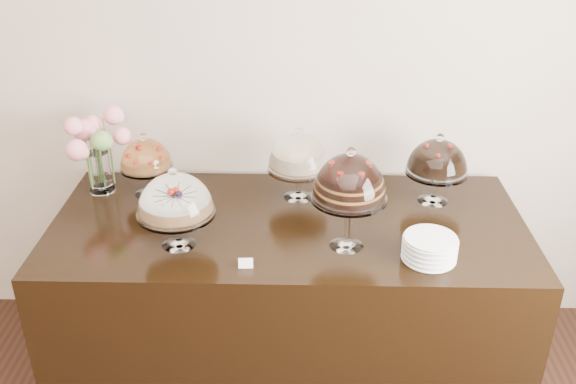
{
  "coord_description": "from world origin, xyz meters",
  "views": [
    {
      "loc": [
        0.32,
        -0.13,
        2.41
      ],
      "look_at": [
        0.26,
        2.4,
        1.08
      ],
      "focal_mm": 40.0,
      "sensor_mm": 36.0,
      "label": 1
    }
  ],
  "objects_px": {
    "cake_stand_sugar_sponge": "(175,199)",
    "plate_stack": "(430,248)",
    "cake_stand_fruit_tart": "(146,157)",
    "cake_stand_cheesecake": "(299,155)",
    "cake_stand_dark_choco": "(438,160)",
    "display_counter": "(288,299)",
    "cake_stand_choco_layer": "(350,181)",
    "flower_vase": "(95,144)"
  },
  "relations": [
    {
      "from": "cake_stand_sugar_sponge",
      "to": "cake_stand_cheesecake",
      "type": "height_order",
      "value": "same"
    },
    {
      "from": "display_counter",
      "to": "flower_vase",
      "type": "xyz_separation_m",
      "value": [
        -0.95,
        0.28,
        0.71
      ]
    },
    {
      "from": "cake_stand_choco_layer",
      "to": "cake_stand_fruit_tart",
      "type": "bearing_deg",
      "value": 154.26
    },
    {
      "from": "display_counter",
      "to": "cake_stand_fruit_tart",
      "type": "height_order",
      "value": "cake_stand_fruit_tart"
    },
    {
      "from": "cake_stand_cheesecake",
      "to": "display_counter",
      "type": "bearing_deg",
      "value": -100.15
    },
    {
      "from": "plate_stack",
      "to": "cake_stand_fruit_tart",
      "type": "bearing_deg",
      "value": 156.63
    },
    {
      "from": "cake_stand_dark_choco",
      "to": "flower_vase",
      "type": "bearing_deg",
      "value": 177.82
    },
    {
      "from": "display_counter",
      "to": "cake_stand_cheesecake",
      "type": "xyz_separation_m",
      "value": [
        0.04,
        0.25,
        0.68
      ]
    },
    {
      "from": "cake_stand_cheesecake",
      "to": "cake_stand_fruit_tart",
      "type": "distance_m",
      "value": 0.75
    },
    {
      "from": "cake_stand_cheesecake",
      "to": "cake_stand_dark_choco",
      "type": "xyz_separation_m",
      "value": [
        0.66,
        -0.03,
        -0.0
      ]
    },
    {
      "from": "display_counter",
      "to": "plate_stack",
      "type": "bearing_deg",
      "value": -26.61
    },
    {
      "from": "cake_stand_choco_layer",
      "to": "cake_stand_dark_choco",
      "type": "height_order",
      "value": "cake_stand_choco_layer"
    },
    {
      "from": "cake_stand_sugar_sponge",
      "to": "plate_stack",
      "type": "bearing_deg",
      "value": -4.74
    },
    {
      "from": "cake_stand_fruit_tart",
      "to": "flower_vase",
      "type": "xyz_separation_m",
      "value": [
        -0.25,
        0.02,
        0.06
      ]
    },
    {
      "from": "cake_stand_sugar_sponge",
      "to": "plate_stack",
      "type": "relative_size",
      "value": 1.65
    },
    {
      "from": "cake_stand_cheesecake",
      "to": "plate_stack",
      "type": "height_order",
      "value": "cake_stand_cheesecake"
    },
    {
      "from": "flower_vase",
      "to": "plate_stack",
      "type": "xyz_separation_m",
      "value": [
        1.55,
        -0.58,
        -0.21
      ]
    },
    {
      "from": "cake_stand_cheesecake",
      "to": "flower_vase",
      "type": "xyz_separation_m",
      "value": [
        -1.0,
        0.04,
        0.03
      ]
    },
    {
      "from": "cake_stand_cheesecake",
      "to": "cake_stand_dark_choco",
      "type": "bearing_deg",
      "value": -2.2
    },
    {
      "from": "cake_stand_sugar_sponge",
      "to": "cake_stand_dark_choco",
      "type": "bearing_deg",
      "value": 20.05
    },
    {
      "from": "cake_stand_sugar_sponge",
      "to": "flower_vase",
      "type": "relative_size",
      "value": 0.88
    },
    {
      "from": "cake_stand_fruit_tart",
      "to": "plate_stack",
      "type": "distance_m",
      "value": 1.43
    },
    {
      "from": "display_counter",
      "to": "cake_stand_sugar_sponge",
      "type": "distance_m",
      "value": 0.85
    },
    {
      "from": "flower_vase",
      "to": "cake_stand_sugar_sponge",
      "type": "bearing_deg",
      "value": -45.89
    },
    {
      "from": "cake_stand_sugar_sponge",
      "to": "display_counter",
      "type": "bearing_deg",
      "value": 24.08
    },
    {
      "from": "cake_stand_choco_layer",
      "to": "plate_stack",
      "type": "relative_size",
      "value": 2.09
    },
    {
      "from": "display_counter",
      "to": "cake_stand_fruit_tart",
      "type": "distance_m",
      "value": 0.99
    },
    {
      "from": "display_counter",
      "to": "cake_stand_cheesecake",
      "type": "distance_m",
      "value": 0.72
    },
    {
      "from": "cake_stand_dark_choco",
      "to": "cake_stand_fruit_tart",
      "type": "height_order",
      "value": "cake_stand_dark_choco"
    },
    {
      "from": "display_counter",
      "to": "cake_stand_dark_choco",
      "type": "relative_size",
      "value": 6.17
    },
    {
      "from": "cake_stand_sugar_sponge",
      "to": "cake_stand_dark_choco",
      "type": "relative_size",
      "value": 1.04
    },
    {
      "from": "display_counter",
      "to": "flower_vase",
      "type": "bearing_deg",
      "value": 163.44
    },
    {
      "from": "cake_stand_dark_choco",
      "to": "display_counter",
      "type": "bearing_deg",
      "value": -162.76
    },
    {
      "from": "cake_stand_choco_layer",
      "to": "cake_stand_cheesecake",
      "type": "relative_size",
      "value": 1.26
    },
    {
      "from": "cake_stand_choco_layer",
      "to": "plate_stack",
      "type": "xyz_separation_m",
      "value": [
        0.34,
        -0.1,
        -0.26
      ]
    },
    {
      "from": "cake_stand_choco_layer",
      "to": "display_counter",
      "type": "bearing_deg",
      "value": 142.14
    },
    {
      "from": "cake_stand_fruit_tart",
      "to": "plate_stack",
      "type": "xyz_separation_m",
      "value": [
        1.31,
        -0.56,
        -0.15
      ]
    },
    {
      "from": "cake_stand_sugar_sponge",
      "to": "plate_stack",
      "type": "distance_m",
      "value": 1.09
    },
    {
      "from": "cake_stand_choco_layer",
      "to": "cake_stand_dark_choco",
      "type": "distance_m",
      "value": 0.62
    },
    {
      "from": "cake_stand_sugar_sponge",
      "to": "cake_stand_cheesecake",
      "type": "distance_m",
      "value": 0.69
    },
    {
      "from": "cake_stand_cheesecake",
      "to": "cake_stand_sugar_sponge",
      "type": "bearing_deg",
      "value": -138.54
    },
    {
      "from": "cake_stand_choco_layer",
      "to": "plate_stack",
      "type": "distance_m",
      "value": 0.44
    }
  ]
}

